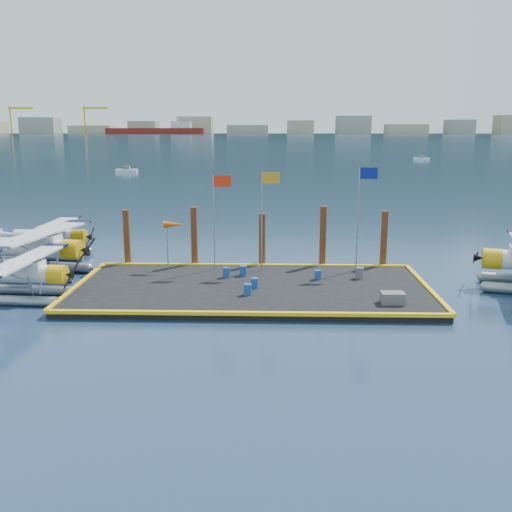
{
  "coord_description": "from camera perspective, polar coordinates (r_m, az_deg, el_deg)",
  "views": [
    {
      "loc": [
        1.18,
        -31.51,
        9.26
      ],
      "look_at": [
        0.2,
        2.0,
        1.71
      ],
      "focal_mm": 40.0,
      "sensor_mm": 36.0,
      "label": 1
    }
  ],
  "objects": [
    {
      "name": "windsock",
      "position": [
        36.36,
        -8.18,
        3.02
      ],
      "size": [
        1.4,
        0.44,
        3.12
      ],
      "color": "gray",
      "rests_on": "dock"
    },
    {
      "name": "crate",
      "position": [
        30.26,
        13.5,
        -4.1
      ],
      "size": [
        1.19,
        0.79,
        0.6
      ],
      "primitive_type": "cube",
      "color": "#535357",
      "rests_on": "dock"
    },
    {
      "name": "ground",
      "position": [
        32.87,
        -0.44,
        -3.67
      ],
      "size": [
        4000.0,
        4000.0,
        0.0
      ],
      "primitive_type": "plane",
      "color": "navy",
      "rests_on": "ground"
    },
    {
      "name": "seaplane_c",
      "position": [
        43.97,
        -20.05,
        1.62
      ],
      "size": [
        8.17,
        8.99,
        3.21
      ],
      "rotation": [
        0.0,
        0.0,
        -1.56
      ],
      "color": "gray",
      "rests_on": "ground"
    },
    {
      "name": "drum_0",
      "position": [
        34.57,
        -2.97,
        -1.65
      ],
      "size": [
        0.43,
        0.43,
        0.61
      ],
      "primitive_type": "cylinder",
      "color": "navy",
      "rests_on": "dock"
    },
    {
      "name": "drum_1",
      "position": [
        32.18,
        -0.16,
        -2.73
      ],
      "size": [
        0.43,
        0.43,
        0.6
      ],
      "primitive_type": "cylinder",
      "color": "navy",
      "rests_on": "dock"
    },
    {
      "name": "dock",
      "position": [
        32.81,
        -0.44,
        -3.33
      ],
      "size": [
        20.0,
        10.0,
        0.4
      ],
      "primitive_type": "cube",
      "color": "black",
      "rests_on": "ground"
    },
    {
      "name": "piling_4",
      "position": [
        38.32,
        12.67,
        1.46
      ],
      "size": [
        0.44,
        0.44,
        4.0
      ],
      "primitive_type": "cylinder",
      "color": "#402112",
      "rests_on": "ground"
    },
    {
      "name": "piling_1",
      "position": [
        37.96,
        -6.19,
        1.75
      ],
      "size": [
        0.44,
        0.44,
        4.2
      ],
      "primitive_type": "cylinder",
      "color": "#402112",
      "rests_on": "ground"
    },
    {
      "name": "flagpole_red",
      "position": [
        35.81,
        -3.91,
        4.86
      ],
      "size": [
        1.14,
        0.08,
        6.0
      ],
      "color": "gray",
      "rests_on": "dock"
    },
    {
      "name": "flagpole_yellow",
      "position": [
        35.63,
        0.9,
        5.04
      ],
      "size": [
        1.14,
        0.08,
        6.2
      ],
      "color": "gray",
      "rests_on": "dock"
    },
    {
      "name": "seaplane_b",
      "position": [
        38.92,
        -21.2,
        0.5
      ],
      "size": [
        9.58,
        10.48,
        3.71
      ],
      "rotation": [
        0.0,
        0.0,
        -1.75
      ],
      "color": "gray",
      "rests_on": "ground"
    },
    {
      "name": "dock_bumpers",
      "position": [
        32.73,
        -0.45,
        -2.85
      ],
      "size": [
        20.25,
        10.25,
        0.18
      ],
      "primitive_type": null,
      "color": "yellow",
      "rests_on": "dock"
    },
    {
      "name": "drum_3",
      "position": [
        30.93,
        -0.84,
        -3.36
      ],
      "size": [
        0.43,
        0.43,
        0.61
      ],
      "primitive_type": "cylinder",
      "color": "navy",
      "rests_on": "dock"
    },
    {
      "name": "drum_4",
      "position": [
        34.82,
        10.31,
        -1.68
      ],
      "size": [
        0.48,
        0.48,
        0.68
      ],
      "primitive_type": "cylinder",
      "color": "#535357",
      "rests_on": "dock"
    },
    {
      "name": "drum_2",
      "position": [
        34.25,
        6.19,
        -1.88
      ],
      "size": [
        0.4,
        0.4,
        0.56
      ],
      "primitive_type": "cylinder",
      "color": "navy",
      "rests_on": "dock"
    },
    {
      "name": "drum_5",
      "position": [
        34.9,
        -1.29,
        -1.48
      ],
      "size": [
        0.45,
        0.45,
        0.63
      ],
      "primitive_type": "cylinder",
      "color": "navy",
      "rests_on": "dock"
    },
    {
      "name": "far_backdrop",
      "position": [
        1785.07,
        9.61,
        12.53
      ],
      "size": [
        3050.0,
        2050.0,
        810.0
      ],
      "color": "black",
      "rests_on": "ground"
    },
    {
      "name": "piling_3",
      "position": [
        37.74,
        6.7,
        1.75
      ],
      "size": [
        0.44,
        0.44,
        4.3
      ],
      "primitive_type": "cylinder",
      "color": "#402112",
      "rests_on": "ground"
    },
    {
      "name": "piling_2",
      "position": [
        37.65,
        0.62,
        1.42
      ],
      "size": [
        0.44,
        0.44,
        3.8
      ],
      "primitive_type": "cylinder",
      "color": "#402112",
      "rests_on": "ground"
    },
    {
      "name": "seaplane_a",
      "position": [
        33.69,
        -22.58,
        -1.89
      ],
      "size": [
        7.87,
        8.67,
        3.08
      ],
      "rotation": [
        0.0,
        0.0,
        -1.63
      ],
      "color": "gray",
      "rests_on": "ground"
    },
    {
      "name": "piling_0",
      "position": [
        38.85,
        -12.78,
        1.61
      ],
      "size": [
        0.44,
        0.44,
        4.0
      ],
      "primitive_type": "cylinder",
      "color": "#402112",
      "rests_on": "ground"
    },
    {
      "name": "flagpole_blue",
      "position": [
        36.03,
        10.52,
        5.19
      ],
      "size": [
        1.14,
        0.08,
        6.5
      ],
      "color": "gray",
      "rests_on": "dock"
    }
  ]
}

